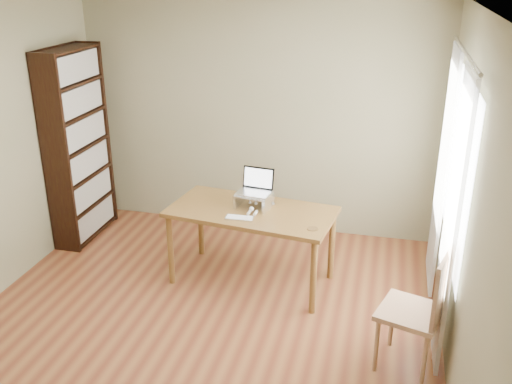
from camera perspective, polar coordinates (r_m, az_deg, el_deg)
name	(u,v)px	position (r m, az deg, el deg)	size (l,w,h in m)	color
room	(192,191)	(4.29, -6.40, 0.07)	(4.04, 4.54, 2.64)	brown
bookshelf	(78,146)	(6.47, -17.37, 4.43)	(0.30, 0.90, 2.10)	black
curtains	(447,192)	(4.86, 18.52, 0.04)	(0.03, 1.90, 2.25)	silver
desk	(252,218)	(5.35, -0.44, -2.66)	(1.61, 0.96, 0.75)	brown
laptop_stand	(254,198)	(5.35, -0.24, -0.65)	(0.32, 0.25, 0.13)	silver
laptop	(255,186)	(5.36, -0.10, 0.60)	(0.33, 0.29, 0.22)	silver
keyboard	(239,218)	(5.13, -1.68, -2.61)	(0.26, 0.12, 0.02)	silver
coaster	(313,229)	(4.96, 5.68, -3.67)	(0.09, 0.09, 0.01)	brown
cat	(258,200)	(5.38, 0.21, -0.81)	(0.23, 0.47, 0.14)	#423C34
chair	(423,306)	(4.45, 16.32, -10.87)	(0.56, 0.56, 1.01)	#A28258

